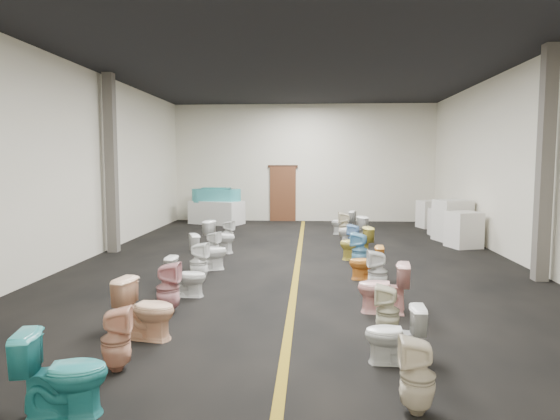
{
  "coord_description": "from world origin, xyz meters",
  "views": [
    {
      "loc": [
        0.3,
        -11.34,
        2.31
      ],
      "look_at": [
        -0.48,
        1.0,
        1.1
      ],
      "focal_mm": 32.0,
      "sensor_mm": 36.0,
      "label": 1
    }
  ],
  "objects_px": {
    "toilet_right_9": "(352,231)",
    "toilet_left_9": "(228,233)",
    "toilet_right_2": "(388,311)",
    "toilet_right_7": "(356,243)",
    "toilet_right_4": "(378,272)",
    "bathtub": "(216,195)",
    "toilet_right_3": "(383,288)",
    "toilet_left_3": "(168,288)",
    "toilet_left_8": "(220,237)",
    "appliance_crate_a": "(464,230)",
    "toilet_left_5": "(199,262)",
    "toilet_left_0": "(63,373)",
    "toilet_left_6": "(209,252)",
    "toilet_right_8": "(354,238)",
    "appliance_crate_d": "(429,214)",
    "toilet_right_1": "(394,335)",
    "toilet_right_11": "(343,223)",
    "toilet_left_7": "(213,246)",
    "toilet_left_4": "(187,276)",
    "toilet_right_10": "(345,226)",
    "appliance_crate_b": "(452,220)",
    "toilet_right_0": "(417,376)",
    "toilet_left_2": "(146,309)",
    "appliance_crate_c": "(443,222)",
    "display_table": "(217,212)",
    "toilet_left_1": "(116,339)",
    "toilet_right_5": "(366,263)"
  },
  "relations": [
    {
      "from": "appliance_crate_d",
      "to": "bathtub",
      "type": "bearing_deg",
      "value": 175.3
    },
    {
      "from": "appliance_crate_d",
      "to": "toilet_right_1",
      "type": "xyz_separation_m",
      "value": [
        -3.14,
        -12.0,
        -0.14
      ]
    },
    {
      "from": "appliance_crate_b",
      "to": "toilet_right_7",
      "type": "relative_size",
      "value": 1.55
    },
    {
      "from": "toilet_left_0",
      "to": "toilet_right_3",
      "type": "relative_size",
      "value": 1.02
    },
    {
      "from": "appliance_crate_a",
      "to": "toilet_left_6",
      "type": "distance_m",
      "value": 7.05
    },
    {
      "from": "appliance_crate_a",
      "to": "toilet_left_5",
      "type": "bearing_deg",
      "value": -145.78
    },
    {
      "from": "toilet_left_2",
      "to": "toilet_right_11",
      "type": "bearing_deg",
      "value": -7.4
    },
    {
      "from": "toilet_left_2",
      "to": "toilet_left_8",
      "type": "height_order",
      "value": "toilet_left_8"
    },
    {
      "from": "toilet_right_1",
      "to": "toilet_right_7",
      "type": "xyz_separation_m",
      "value": [
        0.1,
        6.1,
        0.04
      ]
    },
    {
      "from": "appliance_crate_d",
      "to": "toilet_right_3",
      "type": "xyz_separation_m",
      "value": [
        -3.0,
        -10.07,
        -0.08
      ]
    },
    {
      "from": "appliance_crate_b",
      "to": "toilet_left_5",
      "type": "bearing_deg",
      "value": -139.32
    },
    {
      "from": "toilet_right_0",
      "to": "appliance_crate_a",
      "type": "bearing_deg",
      "value": 164.48
    },
    {
      "from": "toilet_left_4",
      "to": "toilet_right_5",
      "type": "xyz_separation_m",
      "value": [
        3.21,
        1.41,
        -0.01
      ]
    },
    {
      "from": "toilet_left_9",
      "to": "toilet_right_4",
      "type": "bearing_deg",
      "value": -129.48
    },
    {
      "from": "toilet_right_0",
      "to": "display_table",
      "type": "bearing_deg",
      "value": -158.56
    },
    {
      "from": "display_table",
      "to": "toilet_left_1",
      "type": "relative_size",
      "value": 2.67
    },
    {
      "from": "toilet_right_9",
      "to": "toilet_left_9",
      "type": "bearing_deg",
      "value": -105.08
    },
    {
      "from": "bathtub",
      "to": "toilet_right_3",
      "type": "relative_size",
      "value": 2.36
    },
    {
      "from": "toilet_left_6",
      "to": "toilet_right_9",
      "type": "height_order",
      "value": "toilet_right_9"
    },
    {
      "from": "toilet_right_4",
      "to": "toilet_right_10",
      "type": "xyz_separation_m",
      "value": [
        -0.17,
        6.12,
        0.02
      ]
    },
    {
      "from": "toilet_left_6",
      "to": "appliance_crate_b",
      "type": "bearing_deg",
      "value": -78.47
    },
    {
      "from": "toilet_right_9",
      "to": "toilet_right_11",
      "type": "height_order",
      "value": "toilet_right_9"
    },
    {
      "from": "toilet_left_0",
      "to": "toilet_right_10",
      "type": "xyz_separation_m",
      "value": [
        3.23,
        10.56,
        0.0
      ]
    },
    {
      "from": "toilet_left_4",
      "to": "toilet_right_3",
      "type": "relative_size",
      "value": 0.88
    },
    {
      "from": "toilet_right_2",
      "to": "toilet_right_7",
      "type": "height_order",
      "value": "toilet_right_7"
    },
    {
      "from": "bathtub",
      "to": "toilet_right_7",
      "type": "height_order",
      "value": "bathtub"
    },
    {
      "from": "toilet_left_6",
      "to": "toilet_right_4",
      "type": "relative_size",
      "value": 1.03
    },
    {
      "from": "toilet_left_6",
      "to": "toilet_right_8",
      "type": "distance_m",
      "value": 4.01
    },
    {
      "from": "toilet_left_9",
      "to": "toilet_right_4",
      "type": "distance_m",
      "value": 5.89
    },
    {
      "from": "toilet_left_9",
      "to": "toilet_left_7",
      "type": "bearing_deg",
      "value": -165.38
    },
    {
      "from": "appliance_crate_a",
      "to": "toilet_right_1",
      "type": "bearing_deg",
      "value": -111.51
    },
    {
      "from": "appliance_crate_b",
      "to": "toilet_left_6",
      "type": "bearing_deg",
      "value": -145.47
    },
    {
      "from": "toilet_left_3",
      "to": "toilet_left_8",
      "type": "height_order",
      "value": "toilet_left_8"
    },
    {
      "from": "display_table",
      "to": "appliance_crate_b",
      "type": "height_order",
      "value": "appliance_crate_b"
    },
    {
      "from": "toilet_left_0",
      "to": "toilet_left_3",
      "type": "distance_m",
      "value": 3.09
    },
    {
      "from": "appliance_crate_b",
      "to": "appliance_crate_d",
      "type": "relative_size",
      "value": 1.25
    },
    {
      "from": "toilet_left_4",
      "to": "toilet_right_7",
      "type": "relative_size",
      "value": 0.89
    },
    {
      "from": "toilet_right_8",
      "to": "toilet_right_11",
      "type": "distance_m",
      "value": 3.06
    },
    {
      "from": "toilet_right_4",
      "to": "appliance_crate_b",
      "type": "bearing_deg",
      "value": 152.36
    },
    {
      "from": "toilet_left_4",
      "to": "toilet_right_11",
      "type": "bearing_deg",
      "value": -21.2
    },
    {
      "from": "appliance_crate_c",
      "to": "toilet_left_5",
      "type": "bearing_deg",
      "value": -134.46
    },
    {
      "from": "toilet_right_0",
      "to": "toilet_right_3",
      "type": "height_order",
      "value": "toilet_right_3"
    },
    {
      "from": "toilet_left_0",
      "to": "toilet_left_5",
      "type": "bearing_deg",
      "value": -12.7
    },
    {
      "from": "toilet_left_0",
      "to": "toilet_left_4",
      "type": "relative_size",
      "value": 1.16
    },
    {
      "from": "toilet_left_1",
      "to": "appliance_crate_a",
      "type": "bearing_deg",
      "value": -48.58
    },
    {
      "from": "toilet_left_7",
      "to": "toilet_right_3",
      "type": "height_order",
      "value": "toilet_right_3"
    },
    {
      "from": "toilet_left_6",
      "to": "toilet_right_0",
      "type": "distance_m",
      "value": 6.71
    },
    {
      "from": "toilet_left_2",
      "to": "toilet_left_9",
      "type": "distance_m",
      "value": 7.23
    },
    {
      "from": "toilet_left_5",
      "to": "toilet_left_6",
      "type": "height_order",
      "value": "toilet_left_6"
    },
    {
      "from": "bathtub",
      "to": "toilet_right_2",
      "type": "distance_m",
      "value": 12.59
    }
  ]
}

